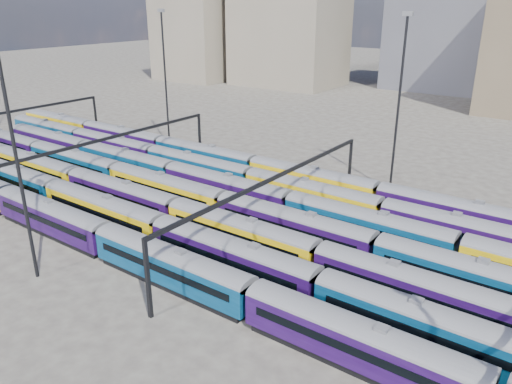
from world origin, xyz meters
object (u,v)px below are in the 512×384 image
Objects in this scene: rake_0 at (252,296)px; rake_1 at (231,253)px; mast_2 at (14,147)px; rake_2 at (240,230)px.

rake_1 is (-6.40, 5.00, 0.05)m from rake_0.
rake_1 is at bearing 36.20° from mast_2.
mast_2 is (-16.40, -12.00, 11.31)m from rake_1.
rake_2 is at bearing 51.25° from mast_2.
rake_1 is at bearing 142.00° from rake_0.
rake_1 is 5.71m from rake_2.
rake_2 is at bearing 132.46° from rake_0.
mast_2 is at bearing -162.93° from rake_0.
mast_2 reaches higher than rake_0.
mast_2 reaches higher than rake_2.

